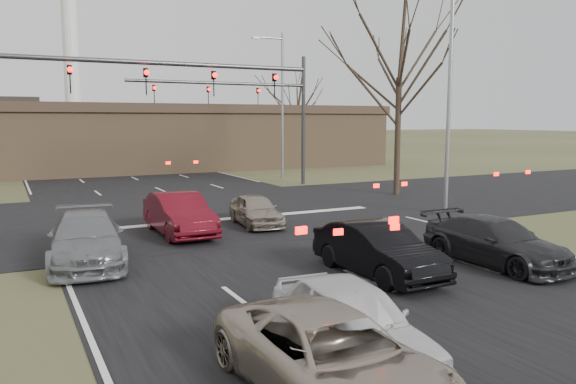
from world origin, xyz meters
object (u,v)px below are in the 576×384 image
object	(u,v)px
car_grey_ahead	(86,239)
car_silver_ahead	(256,210)
streetlight_right_near	(447,84)
car_silver_suv	(331,357)
car_white_sedan	(351,321)
mast_arm_near	(88,92)
mast_arm_far	(263,104)
streetlight_right_far	(280,98)
building	(140,137)
car_charcoal_sedan	(496,242)
car_red_ahead	(179,214)
car_black_hatch	(377,250)

from	to	relation	value
car_grey_ahead	car_silver_ahead	bearing A→B (deg)	31.77
streetlight_right_near	car_silver_suv	bearing A→B (deg)	-137.48
car_white_sedan	mast_arm_near	bearing A→B (deg)	103.35
mast_arm_far	streetlight_right_far	bearing A→B (deg)	51.89
streetlight_right_near	car_silver_suv	xyz separation A→B (m)	(-12.82, -11.76, -4.95)
mast_arm_near	car_silver_ahead	world-z (taller)	mast_arm_near
building	car_silver_suv	distance (m)	40.26
streetlight_right_far	car_silver_suv	distance (m)	32.08
car_charcoal_sedan	car_silver_ahead	world-z (taller)	car_charcoal_sedan
car_grey_ahead	car_red_ahead	size ratio (longest dim) A/B	1.10
mast_arm_far	car_grey_ahead	size ratio (longest dim) A/B	2.24
streetlight_right_far	car_charcoal_sedan	bearing A→B (deg)	-102.00
streetlight_right_far	car_charcoal_sedan	world-z (taller)	streetlight_right_far
mast_arm_near	car_black_hatch	xyz separation A→B (m)	(5.73, -9.70, -4.37)
mast_arm_far	car_silver_ahead	size ratio (longest dim) A/B	3.11
car_white_sedan	streetlight_right_far	bearing A→B (deg)	70.22
streetlight_right_near	streetlight_right_far	distance (m)	17.01
car_silver_suv	streetlight_right_near	bearing A→B (deg)	40.47
streetlight_right_near	streetlight_right_far	size ratio (longest dim) A/B	1.00
car_black_hatch	mast_arm_near	bearing A→B (deg)	119.63
building	car_charcoal_sedan	size ratio (longest dim) A/B	9.29
car_silver_suv	car_grey_ahead	world-z (taller)	car_grey_ahead
mast_arm_near	car_grey_ahead	bearing A→B (deg)	-100.38
car_white_sedan	car_silver_ahead	xyz separation A→B (m)	(3.50, 11.96, -0.08)
mast_arm_near	car_grey_ahead	size ratio (longest dim) A/B	2.44
streetlight_right_near	car_silver_suv	world-z (taller)	streetlight_right_near
building	car_silver_ahead	xyz separation A→B (m)	(-1.50, -26.80, -2.06)
building	streetlight_right_far	bearing A→B (deg)	-56.35
car_white_sedan	car_charcoal_sedan	bearing A→B (deg)	30.07
streetlight_right_far	car_charcoal_sedan	size ratio (longest dim) A/B	2.19
streetlight_right_near	car_silver_ahead	world-z (taller)	streetlight_right_near
mast_arm_near	streetlight_right_near	distance (m)	14.38
mast_arm_near	car_charcoal_sedan	xyz separation A→B (m)	(9.39, -10.28, -4.41)
mast_arm_far	streetlight_right_near	size ratio (longest dim) A/B	1.11
building	streetlight_right_near	world-z (taller)	streetlight_right_near
car_red_ahead	car_silver_suv	bearing A→B (deg)	-96.44
car_silver_suv	streetlight_right_far	bearing A→B (deg)	63.10
car_silver_suv	car_white_sedan	xyz separation A→B (m)	(1.00, 0.99, 0.05)
mast_arm_near	mast_arm_far	world-z (taller)	same
car_white_sedan	car_red_ahead	xyz separation A→B (m)	(0.37, 11.64, 0.05)
car_silver_suv	car_charcoal_sedan	distance (m)	9.30
mast_arm_far	car_charcoal_sedan	xyz separation A→B (m)	(-2.02, -20.28, -4.36)
streetlight_right_far	car_silver_ahead	distance (m)	18.77
car_white_sedan	car_charcoal_sedan	xyz separation A→B (m)	(7.16, 3.48, -0.03)
mast_arm_near	car_silver_suv	size ratio (longest dim) A/B	2.64
mast_arm_far	car_silver_suv	bearing A→B (deg)	-112.36
streetlight_right_far	car_grey_ahead	world-z (taller)	streetlight_right_far
building	mast_arm_far	bearing A→B (deg)	-74.42
building	car_black_hatch	xyz separation A→B (m)	(-1.50, -34.70, -1.97)
mast_arm_near	car_red_ahead	bearing A→B (deg)	-39.17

